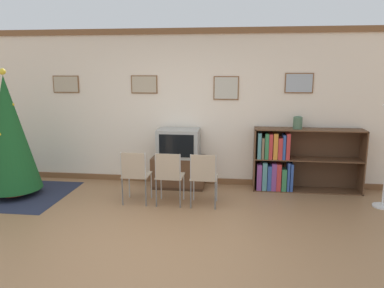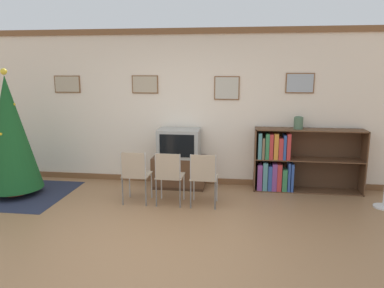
# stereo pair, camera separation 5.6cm
# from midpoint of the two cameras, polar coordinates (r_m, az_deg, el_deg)

# --- Properties ---
(ground_plane) EXTENTS (24.00, 24.00, 0.00)m
(ground_plane) POSITION_cam_midpoint_polar(r_m,az_deg,el_deg) (4.55, -6.14, -15.20)
(ground_plane) COLOR #936B47
(wall_back) EXTENTS (9.15, 0.11, 2.70)m
(wall_back) POSITION_cam_midpoint_polar(r_m,az_deg,el_deg) (6.61, -1.06, 5.54)
(wall_back) COLOR silver
(wall_back) RESTS_ON ground_plane
(area_rug) EXTENTS (1.73, 1.56, 0.01)m
(area_rug) POSITION_cam_midpoint_polar(r_m,az_deg,el_deg) (6.85, -25.06, -6.89)
(area_rug) COLOR #23283D
(area_rug) RESTS_ON ground_plane
(christmas_tree) EXTENTS (0.90, 0.90, 2.03)m
(christmas_tree) POSITION_cam_midpoint_polar(r_m,az_deg,el_deg) (6.63, -25.80, 1.45)
(christmas_tree) COLOR maroon
(christmas_tree) RESTS_ON area_rug
(tv_console) EXTENTS (0.91, 0.48, 0.53)m
(tv_console) POSITION_cam_midpoint_polar(r_m,az_deg,el_deg) (6.52, -1.69, -4.26)
(tv_console) COLOR #412A1A
(tv_console) RESTS_ON ground_plane
(television) EXTENTS (0.71, 0.47, 0.49)m
(television) POSITION_cam_midpoint_polar(r_m,az_deg,el_deg) (6.40, -1.72, 0.13)
(television) COLOR #9E9E99
(television) RESTS_ON tv_console
(folding_chair_left) EXTENTS (0.40, 0.40, 0.82)m
(folding_chair_left) POSITION_cam_midpoint_polar(r_m,az_deg,el_deg) (5.73, -8.35, -4.49)
(folding_chair_left) COLOR tan
(folding_chair_left) RESTS_ON ground_plane
(folding_chair_center) EXTENTS (0.40, 0.40, 0.82)m
(folding_chair_center) POSITION_cam_midpoint_polar(r_m,az_deg,el_deg) (5.61, -3.23, -4.73)
(folding_chair_center) COLOR tan
(folding_chair_center) RESTS_ON ground_plane
(folding_chair_right) EXTENTS (0.40, 0.40, 0.82)m
(folding_chair_right) POSITION_cam_midpoint_polar(r_m,az_deg,el_deg) (5.54, 2.08, -4.94)
(folding_chair_right) COLOR tan
(folding_chair_right) RESTS_ON ground_plane
(bookshelf) EXTENTS (1.77, 0.36, 1.06)m
(bookshelf) POSITION_cam_midpoint_polar(r_m,az_deg,el_deg) (6.48, 14.70, -2.60)
(bookshelf) COLOR brown
(bookshelf) RESTS_ON ground_plane
(vase) EXTENTS (0.15, 0.15, 0.21)m
(vase) POSITION_cam_midpoint_polar(r_m,az_deg,el_deg) (6.38, 16.16, 3.15)
(vase) COLOR #47664C
(vase) RESTS_ON bookshelf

